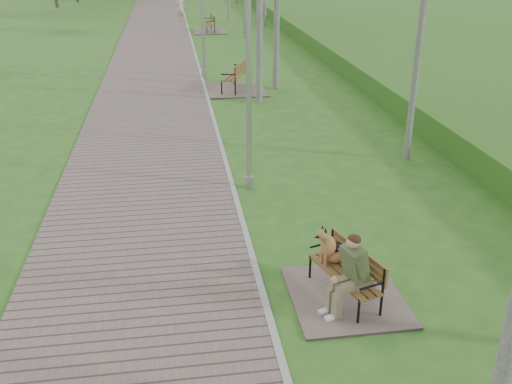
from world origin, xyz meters
TOP-DOWN VIEW (x-y plane):
  - ground at (0.00, 0.00)m, footprint 120.00×120.00m
  - walkway at (-1.75, 21.50)m, footprint 3.50×67.00m
  - kerb at (0.00, 21.50)m, footprint 0.10×67.00m
  - embankment at (12.00, 20.00)m, footprint 14.00×70.00m
  - bench_main at (1.06, -2.63)m, footprint 1.55×1.72m
  - bench_second at (0.97, 9.49)m, footprint 1.93×2.15m
  - bench_third at (1.08, 22.42)m, footprint 1.77×1.97m
  - lamp_post_near at (0.33, 1.42)m, footprint 0.17×0.17m
  - lamp_post_second at (0.10, 11.53)m, footprint 0.19×0.19m
  - pedestrian_near at (-0.30, 27.33)m, footprint 0.55×0.37m

SIDE VIEW (x-z plane):
  - ground at x=0.00m, z-range 0.00..0.00m
  - embankment at x=12.00m, z-range -0.80..0.80m
  - walkway at x=-1.75m, z-range 0.00..0.04m
  - kerb at x=0.00m, z-range 0.00..0.05m
  - bench_third at x=1.08m, z-range -0.34..0.75m
  - bench_second at x=0.97m, z-range -0.37..0.81m
  - bench_main at x=1.06m, z-range -0.30..1.05m
  - pedestrian_near at x=-0.30m, z-range 0.00..1.49m
  - lamp_post_near at x=0.33m, z-range -0.14..4.27m
  - lamp_post_second at x=0.10m, z-range -0.16..4.75m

